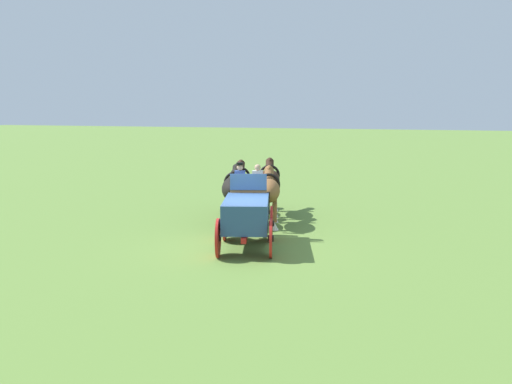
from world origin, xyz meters
The scene contains 6 objects.
ground_plane centered at (0.00, 0.00, 0.00)m, with size 220.00×220.00×0.00m, color olive.
show_wagon centered at (0.18, 0.06, 1.13)m, with size 5.78×2.63×2.62m.
draft_horse_rear_near centered at (3.41, 1.74, 1.38)m, with size 2.92×1.47×2.26m.
draft_horse_rear_off centered at (3.80, 0.50, 1.32)m, with size 3.09×1.48×2.18m.
draft_horse_lead_near centered at (5.90, 2.51, 1.32)m, with size 2.94×1.44×2.18m.
draft_horse_lead_off centered at (6.29, 1.27, 1.40)m, with size 3.06×1.47×2.28m.
Camera 1 is at (-17.11, -6.31, 4.47)m, focal length 40.74 mm.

